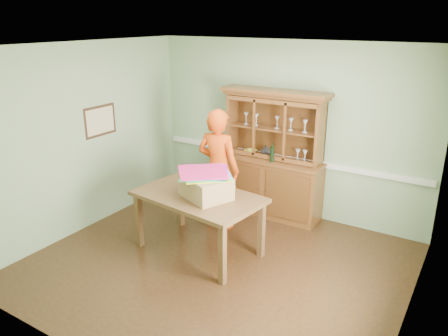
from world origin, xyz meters
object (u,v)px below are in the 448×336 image
Objects in this scene: china_hutch at (271,172)px; person at (218,169)px; dining_table at (198,202)px; cardboard_box at (206,187)px.

person is (-0.46, -0.82, 0.20)m from china_hutch.
dining_table is 0.27m from cardboard_box.
china_hutch is at bearing 87.38° from dining_table.
person is at bearing 111.87° from cardboard_box.
dining_table is 0.83m from person.
cardboard_box is 0.33× the size of person.
dining_table is (-0.27, -1.61, 0.02)m from china_hutch.
person is (-0.32, 0.80, -0.06)m from cardboard_box.
china_hutch is 3.30× the size of cardboard_box.
cardboard_box is at bearing 2.86° from dining_table.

